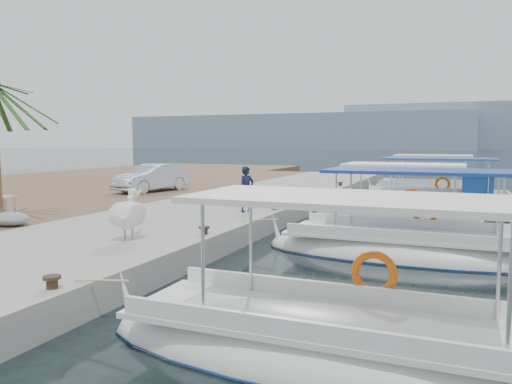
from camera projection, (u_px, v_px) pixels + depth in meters
ground at (268, 236)px, 15.58m from camera, size 400.00×400.00×0.00m
concrete_quay at (244, 205)px, 21.29m from camera, size 6.00×40.00×0.50m
quay_curb at (307, 200)px, 20.20m from camera, size 0.44×40.00×0.12m
cobblestone_strip at (146, 200)px, 23.19m from camera, size 4.00×40.00×0.50m
fishing_caique_a at (338, 354)px, 6.59m from camera, size 7.04×2.11×2.83m
fishing_caique_b at (409, 252)px, 12.74m from camera, size 7.54×2.49×2.83m
fishing_caique_c at (398, 228)px, 16.21m from camera, size 6.16×2.34×2.83m
fishing_caique_d at (436, 204)px, 21.90m from camera, size 7.72×2.49×2.83m
fishing_caique_e at (429, 193)px, 27.27m from camera, size 6.62×2.27×2.83m
mooring_bollards at (274, 207)px, 17.02m from camera, size 0.28×20.28×0.33m
pelican at (129, 214)px, 12.35m from camera, size 0.84×1.60×1.25m
fisherman at (247, 189)px, 17.18m from camera, size 0.62×0.69×1.58m
parked_car at (152, 178)px, 24.45m from camera, size 2.24×4.29×1.34m
tarp_bundle at (11, 219)px, 14.43m from camera, size 1.10×0.90×0.40m
folding_table at (5, 202)px, 15.69m from camera, size 0.55×0.55×0.73m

